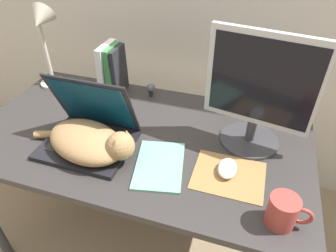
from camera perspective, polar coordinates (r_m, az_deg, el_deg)
desk at (r=1.29m, az=-5.41°, el=-3.87°), size 1.39×0.76×0.72m
laptop at (r=1.21m, az=-14.74°, el=-1.14°), size 0.34×0.28×0.28m
cat at (r=1.15m, az=-14.63°, el=-2.91°), size 0.45×0.29×0.14m
external_monitor at (r=1.13m, az=16.91°, el=6.07°), size 0.39×0.23×0.45m
mousepad at (r=1.09m, az=11.47°, el=-9.20°), size 0.25×0.20×0.00m
computer_mouse at (r=1.09m, az=11.24°, el=-7.89°), size 0.07×0.10×0.03m
book_row at (r=1.51m, az=-10.56°, el=10.59°), size 0.10×0.16×0.24m
desk_lamp at (r=1.56m, az=-22.68°, el=15.87°), size 0.17×0.17×0.43m
notepad at (r=1.10m, az=-1.65°, el=-7.43°), size 0.22×0.28×0.01m
webcam at (r=1.48m, az=-3.29°, el=7.16°), size 0.04×0.04×0.07m
mug at (r=0.96m, az=21.09°, el=-14.98°), size 0.13×0.09×0.10m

